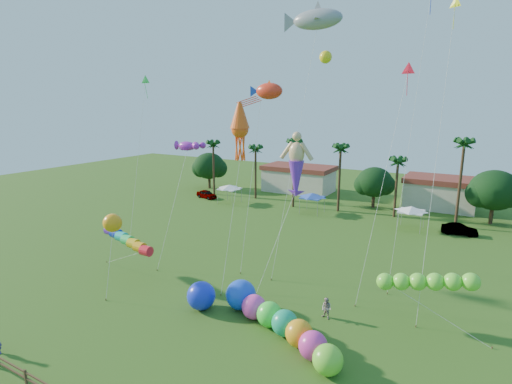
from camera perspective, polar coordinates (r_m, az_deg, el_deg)
The scene contains 20 objects.
ground at distance 27.70m, azimuth -11.28°, elevation -22.61°, with size 160.00×160.00×0.00m, color #285116.
tree_line at distance 62.93m, azimuth 18.63°, elevation 1.21°, with size 69.46×8.91×11.00m.
buildings_row at distance 70.61m, azimuth 14.21°, elevation 0.76°, with size 35.00×7.00×4.00m.
tent_row at distance 58.69m, azimuth 7.81°, elevation -0.55°, with size 31.00×4.00×0.60m.
car_a at distance 69.10m, azimuth -7.06°, elevation -0.31°, with size 1.63×4.05×1.38m, color #4C4C54.
car_b at distance 55.50m, azimuth 27.06°, elevation -4.79°, with size 1.44×4.14×1.36m, color #4C4C54.
spectator_b at distance 31.59m, azimuth 10.03°, elevation -16.06°, with size 0.81×0.63×1.66m, color #AC928F.
caterpillar_inflatable at distance 29.51m, azimuth 2.79°, elevation -17.69°, with size 11.12×6.51×2.38m.
blue_ball at distance 32.60m, azimuth -7.84°, elevation -14.46°, with size 2.24×2.24×2.24m, color #182DDF.
rainbow_tube at distance 37.93m, azimuth -17.25°, elevation -7.57°, with size 9.10×2.73×3.66m.
green_worm at distance 31.27m, azimuth 17.96°, elevation -12.07°, with size 10.43×3.72×3.88m.
orange_ball_kite at distance 34.80m, azimuth -19.82°, elevation -4.18°, with size 1.81×2.30×7.07m.
merman_kite at distance 35.25m, azimuth 5.77°, elevation 3.30°, with size 2.63×5.67×13.00m.
fish_kite at distance 39.79m, azimuth 1.89°, elevation 14.20°, with size 4.42×6.57×17.93m.
shark_kite at distance 39.88m, azimuth 8.77°, elevation 23.19°, with size 6.62×7.88×24.48m.
squid_kite at distance 33.71m, azimuth -2.31°, elevation 8.92°, with size 1.79×4.02×16.08m.
lobster_kite at distance 40.29m, azimuth -9.85°, elevation 6.49°, with size 3.75×5.72×12.42m.
delta_kite_red at distance 34.43m, azimuth 20.80°, elevation 15.46°, with size 2.47×4.94×19.02m.
delta_kite_yellow at distance 33.56m, azimuth 26.44°, elevation 21.84°, with size 1.00×4.99×23.23m.
delta_kite_green at distance 49.20m, azimuth -15.55°, elevation 14.77°, with size 1.26×4.23×19.10m.
Camera 1 is at (15.44, -16.72, 15.79)m, focal length 28.00 mm.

